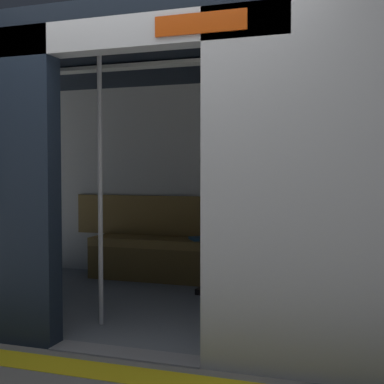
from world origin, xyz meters
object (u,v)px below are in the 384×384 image
(handbag, at_px, (275,235))
(grab_pole_door, at_px, (100,187))
(bench_seat, at_px, (215,251))
(book, at_px, (198,239))
(train_car, at_px, (177,135))
(person_seated, at_px, (225,221))
(grab_pole_far, at_px, (223,188))

(handbag, bearing_deg, grab_pole_door, 56.71)
(bench_seat, distance_m, book, 0.23)
(grab_pole_door, bearing_deg, train_car, -120.97)
(person_seated, distance_m, book, 0.39)
(book, xyz_separation_m, grab_pole_door, (0.27, 1.64, 0.59))
(person_seated, bearing_deg, grab_pole_far, 103.59)
(handbag, distance_m, book, 0.82)
(train_car, bearing_deg, bench_seat, -94.47)
(handbag, xyz_separation_m, grab_pole_door, (1.08, 1.65, 0.52))
(train_car, relative_size, person_seated, 5.41)
(grab_pole_far, bearing_deg, handbag, -95.97)
(person_seated, xyz_separation_m, grab_pole_door, (0.58, 1.56, 0.39))
(bench_seat, bearing_deg, train_car, 85.53)
(train_car, distance_m, grab_pole_far, 0.85)
(bench_seat, bearing_deg, grab_pole_door, 74.00)
(train_car, xyz_separation_m, book, (0.12, -1.00, -1.03))
(bench_seat, relative_size, person_seated, 2.38)
(train_car, relative_size, bench_seat, 2.28)
(bench_seat, xyz_separation_m, grab_pole_far, (-0.46, 1.47, 0.71))
(bench_seat, height_order, book, book)
(train_car, relative_size, handbag, 24.62)
(person_seated, bearing_deg, grab_pole_door, 69.51)
(train_car, height_order, bench_seat, train_car)
(handbag, xyz_separation_m, book, (0.82, 0.01, -0.07))
(person_seated, relative_size, book, 5.38)
(bench_seat, relative_size, grab_pole_door, 1.32)
(handbag, bearing_deg, book, 0.50)
(train_car, distance_m, handbag, 1.55)
(bench_seat, distance_m, grab_pole_door, 1.83)
(bench_seat, bearing_deg, grab_pole_far, 107.51)
(book, bearing_deg, grab_pole_far, 80.16)
(book, bearing_deg, grab_pole_door, 47.14)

